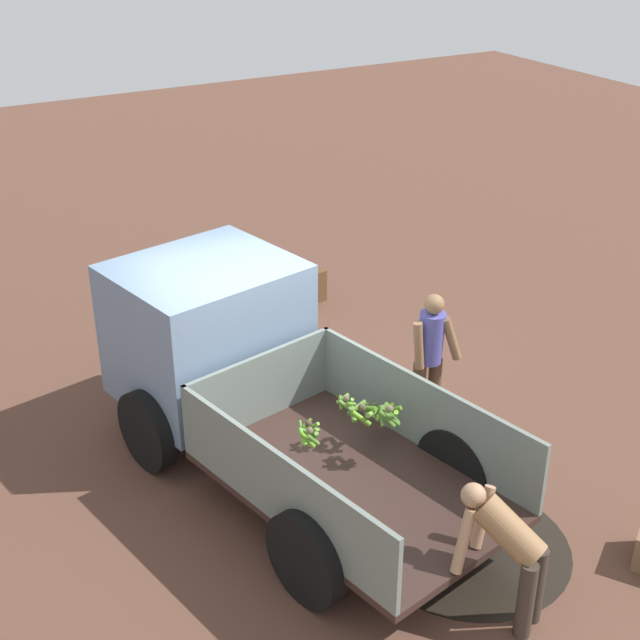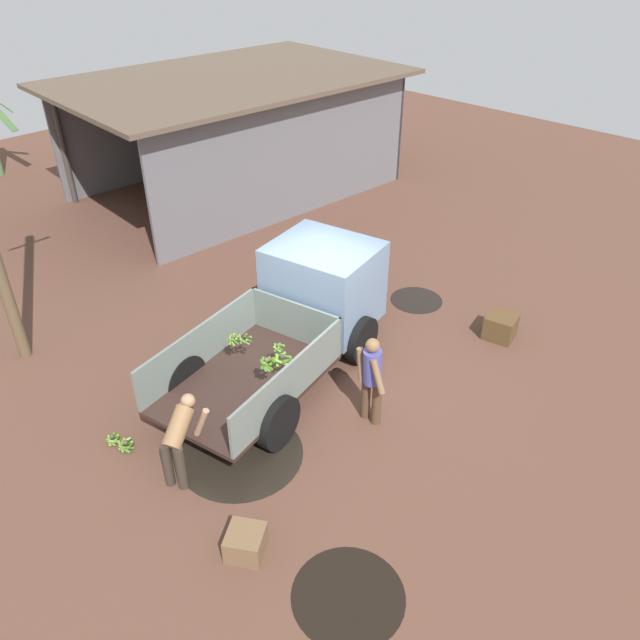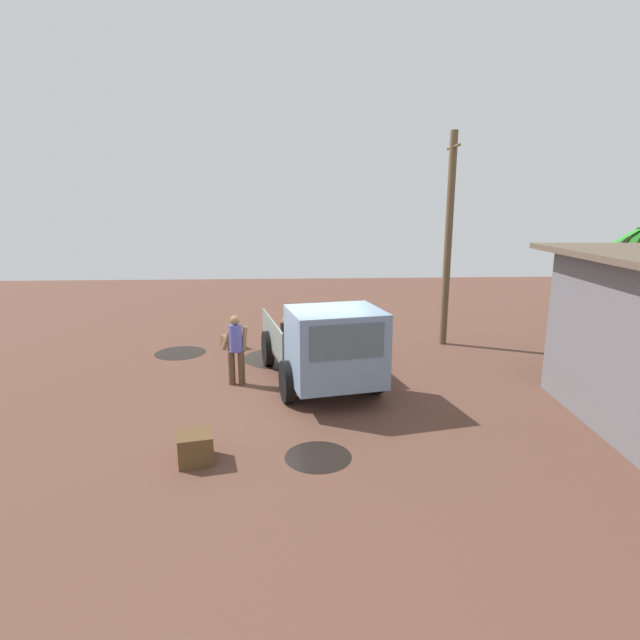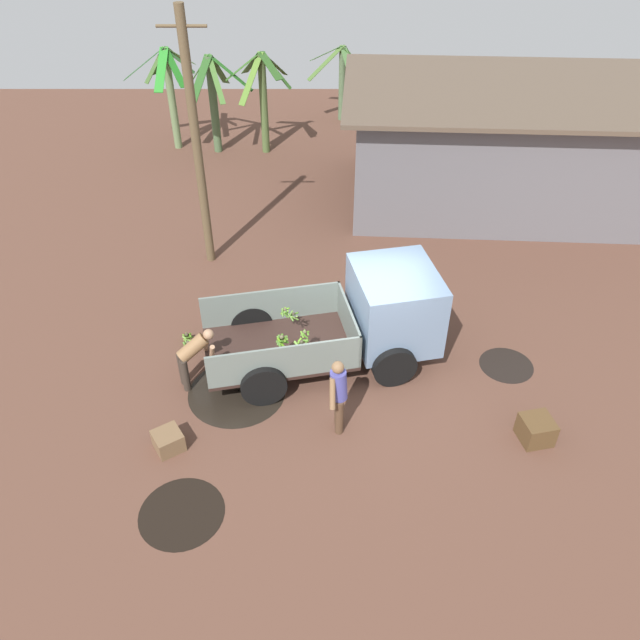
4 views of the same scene
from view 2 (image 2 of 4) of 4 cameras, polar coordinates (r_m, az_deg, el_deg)
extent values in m
plane|color=brown|center=(11.87, -0.03, -3.81)|extent=(36.00, 36.00, 0.00)
cylinder|color=black|center=(10.14, -7.27, -12.04)|extent=(1.98, 1.98, 0.01)
cylinder|color=black|center=(8.54, 2.59, -23.91)|extent=(1.45, 1.45, 0.01)
cylinder|color=black|center=(13.86, 8.79, 1.81)|extent=(1.14, 1.14, 0.01)
cube|color=#36241E|center=(10.65, -6.78, -5.76)|extent=(3.36, 2.51, 0.08)
cube|color=slate|center=(10.91, -10.81, -2.25)|extent=(2.97, 0.66, 0.78)
cube|color=slate|center=(9.92, -2.65, -5.71)|extent=(2.97, 0.66, 0.78)
cube|color=slate|center=(11.34, -2.28, -0.08)|extent=(0.44, 1.90, 0.78)
cube|color=#718BAA|center=(11.85, 0.33, 3.38)|extent=(1.99, 2.19, 1.58)
cube|color=#4C606B|center=(12.32, 2.40, 6.28)|extent=(0.34, 1.49, 0.69)
cylinder|color=black|center=(12.58, -4.14, 1.01)|extent=(0.94, 0.40, 0.91)
cylinder|color=black|center=(11.68, 3.82, -1.82)|extent=(0.94, 0.40, 0.91)
cylinder|color=black|center=(10.97, -12.35, -5.31)|extent=(0.94, 0.40, 0.91)
cylinder|color=black|center=(9.93, -3.82, -9.33)|extent=(0.94, 0.40, 0.91)
sphere|color=brown|center=(10.41, -3.83, -2.32)|extent=(0.07, 0.07, 0.07)
cylinder|color=#68AE32|center=(10.47, -3.58, -2.32)|extent=(0.04, 0.16, 0.09)
cylinder|color=#507621|center=(10.48, -3.92, -2.36)|extent=(0.15, 0.09, 0.11)
cylinder|color=#60923A|center=(10.44, -4.13, -2.54)|extent=(0.13, 0.13, 0.12)
cylinder|color=olive|center=(10.39, -3.96, -2.69)|extent=(0.09, 0.15, 0.11)
cylinder|color=#5DA22E|center=(10.42, -3.64, -2.68)|extent=(0.13, 0.05, 0.14)
sphere|color=brown|center=(10.01, -4.89, -3.66)|extent=(0.08, 0.08, 0.08)
cylinder|color=#70B125|center=(10.02, -4.76, -4.24)|extent=(0.17, 0.10, 0.20)
cylinder|color=#477F1F|center=(10.03, -4.42, -3.99)|extent=(0.20, 0.16, 0.15)
cylinder|color=#4A7418|center=(10.08, -4.50, -3.79)|extent=(0.08, 0.21, 0.16)
cylinder|color=#548527|center=(10.10, -4.69, -3.69)|extent=(0.13, 0.21, 0.15)
cylinder|color=#557B30|center=(10.11, -4.99, -3.78)|extent=(0.19, 0.12, 0.18)
cylinder|color=#487525|center=(10.06, -5.27, -3.96)|extent=(0.18, 0.15, 0.17)
cylinder|color=#528332|center=(10.03, -5.18, -4.16)|extent=(0.08, 0.19, 0.19)
cylinder|color=#568D30|center=(10.02, -5.02, -4.24)|extent=(0.11, 0.18, 0.19)
sphere|color=#3F3929|center=(10.63, -6.89, -1.52)|extent=(0.07, 0.07, 0.07)
cylinder|color=#5A8635|center=(10.60, -6.93, -1.98)|extent=(0.14, 0.16, 0.13)
cylinder|color=#78B140|center=(10.65, -6.56, -1.88)|extent=(0.16, 0.10, 0.15)
cylinder|color=olive|center=(10.70, -6.60, -1.63)|extent=(0.05, 0.17, 0.14)
cylinder|color=#4B8027|center=(10.72, -7.03, -1.58)|extent=(0.18, 0.08, 0.13)
cylinder|color=#5C8437|center=(10.65, -7.29, -1.77)|extent=(0.13, 0.18, 0.11)
sphere|color=#423C2B|center=(10.35, -2.28, -4.12)|extent=(0.07, 0.07, 0.07)
cylinder|color=#72AA3C|center=(10.40, -2.61, -4.18)|extent=(0.17, 0.08, 0.09)
cylinder|color=#629D1F|center=(10.38, -2.59, -4.41)|extent=(0.11, 0.15, 0.13)
cylinder|color=#4F7329|center=(10.36, -2.37, -4.56)|extent=(0.08, 0.13, 0.15)
cylinder|color=#5C9435|center=(10.35, -2.12, -4.54)|extent=(0.15, 0.07, 0.14)
cylinder|color=#5CAC23|center=(10.36, -1.92, -4.37)|extent=(0.16, 0.11, 0.11)
cylinder|color=#497A1A|center=(10.42, -2.06, -4.22)|extent=(0.04, 0.15, 0.13)
cylinder|color=#537C32|center=(10.43, -2.34, -4.07)|extent=(0.15, 0.12, 0.10)
sphere|color=#47402E|center=(10.36, -3.50, -3.37)|extent=(0.09, 0.09, 0.09)
cylinder|color=#5D8F33|center=(10.46, -3.69, -3.29)|extent=(0.24, 0.13, 0.13)
cylinder|color=#67AA27|center=(10.40, -3.95, -3.72)|extent=(0.18, 0.20, 0.18)
cylinder|color=#77AC42|center=(10.31, -3.56, -3.91)|extent=(0.19, 0.21, 0.13)
cylinder|color=#549120|center=(10.34, -3.05, -3.76)|extent=(0.24, 0.11, 0.14)
cylinder|color=olive|center=(10.44, -3.12, -3.37)|extent=(0.06, 0.23, 0.14)
sphere|color=brown|center=(10.57, -7.92, -1.51)|extent=(0.07, 0.07, 0.07)
cylinder|color=#5B8E23|center=(10.64, -7.74, -1.71)|extent=(0.07, 0.15, 0.17)
cylinder|color=#63A32E|center=(10.65, -8.10, -1.56)|extent=(0.18, 0.07, 0.12)
cylinder|color=#63991F|center=(10.62, -8.20, -1.80)|extent=(0.14, 0.13, 0.15)
cylinder|color=#5C8D36|center=(10.58, -8.09, -1.95)|extent=(0.06, 0.15, 0.16)
cylinder|color=#5F9136|center=(10.58, -7.77, -1.96)|extent=(0.14, 0.06, 0.17)
cylinder|color=#5C9732|center=(10.61, -7.62, -1.82)|extent=(0.13, 0.13, 0.16)
cube|color=slate|center=(21.70, 1.80, 18.56)|extent=(0.42, 5.35, 3.20)
cube|color=slate|center=(21.23, -12.16, 17.53)|extent=(8.59, 0.62, 3.20)
cube|color=slate|center=(17.11, -2.52, 14.40)|extent=(8.59, 0.62, 3.20)
cube|color=brown|center=(18.69, -8.23, 21.05)|extent=(9.76, 6.70, 0.12)
cylinder|color=#3F3833|center=(19.39, -22.41, 14.30)|extent=(0.16, 0.16, 3.20)
cylinder|color=#3F3833|center=(15.16, -15.16, 10.69)|extent=(0.16, 0.16, 3.20)
cylinder|color=brown|center=(10.36, 5.18, -7.63)|extent=(0.16, 0.16, 0.81)
cylinder|color=brown|center=(10.46, 4.20, -7.08)|extent=(0.16, 0.16, 0.81)
cylinder|color=#5050A7|center=(9.94, 4.81, -4.27)|extent=(0.34, 0.31, 0.65)
sphere|color=#8C6746|center=(9.67, 4.84, -2.33)|extent=(0.23, 0.23, 0.23)
cylinder|color=#8C6746|center=(9.78, 5.29, -5.15)|extent=(0.11, 0.31, 0.60)
cylinder|color=#8C6746|center=(10.03, 3.74, -4.06)|extent=(0.11, 0.17, 0.60)
cylinder|color=#392F27|center=(9.63, -13.76, -12.73)|extent=(0.20, 0.20, 0.77)
cylinder|color=#392F27|center=(9.54, -12.60, -13.09)|extent=(0.20, 0.20, 0.77)
cylinder|color=olive|center=(9.36, -12.84, -9.55)|extent=(0.72, 0.55, 0.56)
sphere|color=tan|center=(9.43, -11.98, -7.24)|extent=(0.22, 0.22, 0.22)
cylinder|color=tan|center=(9.72, -12.82, -8.64)|extent=(0.22, 0.32, 0.57)
cylinder|color=tan|center=(9.56, -10.79, -9.19)|extent=(0.22, 0.32, 0.57)
cylinder|color=#4B4628|center=(16.13, -13.10, 7.74)|extent=(0.22, 0.22, 0.82)
cylinder|color=#4B4628|center=(16.13, -13.92, 7.62)|extent=(0.22, 0.22, 0.82)
cylinder|color=#B3C9BD|center=(15.83, -13.85, 10.03)|extent=(0.42, 0.43, 0.65)
sphere|color=#8C6746|center=(15.66, -14.06, 11.48)|extent=(0.23, 0.23, 0.23)
cylinder|color=#8C6746|center=(15.73, -13.07, 9.94)|extent=(0.34, 0.26, 0.60)
cylinder|color=#8C6746|center=(15.79, -14.57, 9.75)|extent=(0.24, 0.20, 0.61)
sphere|color=#463F2D|center=(10.64, -18.49, -10.05)|extent=(0.08, 0.08, 0.08)
cylinder|color=#609F25|center=(10.72, -18.24, -10.09)|extent=(0.11, 0.17, 0.15)
cylinder|color=#589120|center=(10.73, -18.54, -10.11)|extent=(0.17, 0.08, 0.15)
cylinder|color=#6DA82A|center=(10.70, -18.69, -10.39)|extent=(0.11, 0.15, 0.17)
cylinder|color=#547E22|center=(10.65, -18.59, -10.52)|extent=(0.12, 0.16, 0.16)
cylinder|color=#86B04F|center=(10.62, -18.32, -10.49)|extent=(0.18, 0.08, 0.13)
cylinder|color=#538228|center=(10.65, -18.06, -10.24)|extent=(0.16, 0.17, 0.11)
sphere|color=brown|center=(10.47, -17.38, -10.63)|extent=(0.08, 0.08, 0.08)
cylinder|color=#5F982F|center=(10.55, -17.04, -10.73)|extent=(0.07, 0.18, 0.17)
cylinder|color=#7FAF48|center=(10.57, -17.38, -10.50)|extent=(0.20, 0.13, 0.11)
cylinder|color=#589A1F|center=(10.55, -17.66, -10.75)|extent=(0.19, 0.11, 0.15)
cylinder|color=olive|center=(10.50, -17.73, -11.01)|extent=(0.08, 0.20, 0.14)
cylinder|color=#528231|center=(10.47, -17.47, -11.17)|extent=(0.14, 0.18, 0.16)
cylinder|color=#588A25|center=(10.47, -17.11, -11.11)|extent=(0.19, 0.04, 0.15)
cylinder|color=#527525|center=(10.47, -16.90, -10.86)|extent=(0.18, 0.16, 0.11)
cube|color=brown|center=(8.80, -6.81, -19.56)|extent=(0.68, 0.68, 0.38)
cube|color=brown|center=(12.90, 16.18, -0.57)|extent=(0.67, 0.67, 0.49)
camera|label=1|loc=(10.49, -52.76, 13.86)|focal=50.00mm
camera|label=3|loc=(18.84, 26.19, 21.14)|focal=28.00mm
camera|label=4|loc=(6.92, 84.39, 21.90)|focal=35.00mm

